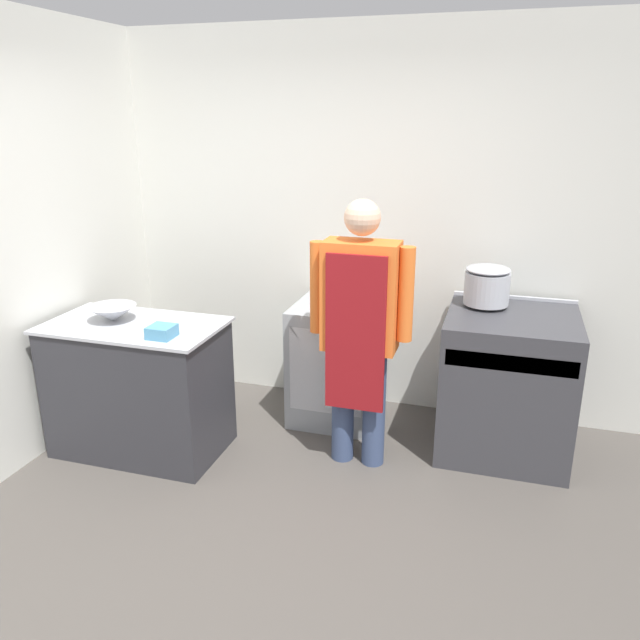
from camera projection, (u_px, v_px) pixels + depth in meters
name	position (u px, v px, depth m)	size (l,w,h in m)	color
ground_plane	(245.00, 553.00, 3.14)	(14.00, 14.00, 0.00)	#4C4742
wall_back	(346.00, 224.00, 4.48)	(8.00, 0.05, 2.70)	silver
wall_left	(62.00, 235.00, 4.09)	(0.05, 8.00, 2.70)	silver
prep_counter	(139.00, 387.00, 4.01)	(1.10, 0.64, 0.86)	#2D2D33
stove	(507.00, 383.00, 4.00)	(0.80, 0.79, 0.94)	#38383D
fridge_unit	(337.00, 362.00, 4.44)	(0.59, 0.62, 0.85)	#93999E
person_cook	(360.00, 321.00, 3.69)	(0.62, 0.24, 1.66)	#38476B
mixing_bowl	(113.00, 313.00, 3.91)	(0.30, 0.30, 0.10)	#B2B5BC
small_bowl	(114.00, 311.00, 4.01)	(0.19, 0.19, 0.07)	#B2B5BC
plastic_tub	(162.00, 332.00, 3.63)	(0.15, 0.15, 0.07)	teal
stock_pot	(487.00, 285.00, 3.99)	(0.29, 0.29, 0.25)	#B2B5BC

